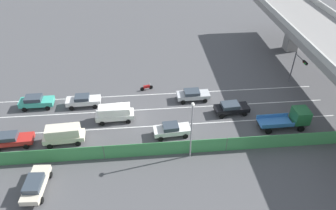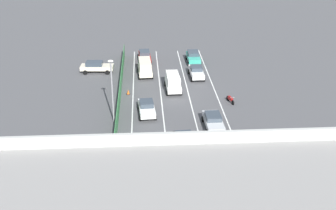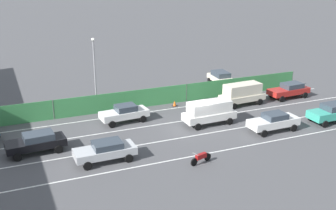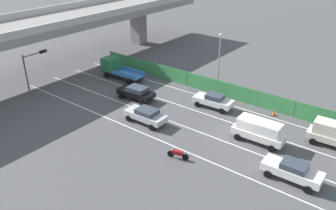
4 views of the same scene
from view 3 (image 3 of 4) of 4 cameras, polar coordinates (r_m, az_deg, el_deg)
ground_plane at (r=38.16m, az=3.83°, el=-2.93°), size 300.00×300.00×0.00m
lane_line_left_edge at (r=31.95m, az=0.65°, el=-7.43°), size 0.14×45.25×0.01m
lane_line_mid_left at (r=34.92m, az=-1.69°, el=-5.04°), size 0.14×45.25×0.01m
lane_line_mid_right at (r=38.00m, az=-3.63°, el=-3.02°), size 0.14×45.25×0.01m
lane_line_right_edge at (r=41.15m, az=-5.28°, el=-1.30°), size 0.14×45.25×0.01m
green_fence at (r=42.25m, az=-5.97°, el=0.58°), size 0.10×41.35×1.89m
car_sedan_silver at (r=31.80m, az=-8.43°, el=-6.05°), size 2.08×4.57×1.53m
car_hatchback_white at (r=39.08m, az=-5.88°, el=-1.05°), size 2.20×4.53×1.62m
car_sedan_black at (r=34.35m, az=-17.32°, el=-4.76°), size 2.28×4.62×1.57m
car_sedan_white at (r=38.00m, az=14.06°, el=-2.13°), size 1.99×4.61×1.61m
car_taxi_teal at (r=41.74m, az=21.26°, el=-0.88°), size 2.06×4.47×1.72m
car_van_white at (r=38.42m, az=5.60°, el=-0.87°), size 2.11×4.86×2.16m
car_sedan_red at (r=47.64m, az=16.05°, el=2.00°), size 2.13×4.72×1.61m
car_van_cream at (r=44.14m, az=9.99°, el=1.61°), size 2.25×4.78×2.21m
motorcycle at (r=31.37m, az=4.47°, el=-7.08°), size 0.76×1.90×0.93m
parked_sedan_cream at (r=50.74m, az=7.24°, el=3.64°), size 4.77×2.22×1.63m
street_lamp at (r=41.06m, az=-9.86°, el=4.92°), size 0.60×0.36×7.32m
traffic_cone at (r=43.29m, az=0.90°, el=0.20°), size 0.47×0.47×0.59m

